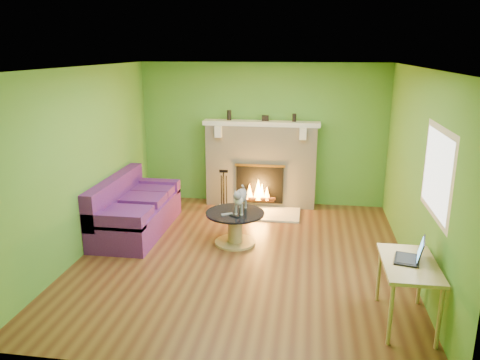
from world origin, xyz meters
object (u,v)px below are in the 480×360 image
Objects in this scene: coffee_table at (235,226)px; desk at (409,270)px; cat at (241,199)px; sofa at (134,211)px.

coffee_table is 2.82m from desk.
desk is 1.48× the size of cat.
coffee_table is (1.68, -0.25, -0.06)m from sofa.
sofa is 1.81m from cat.
coffee_table is at bearing 139.57° from desk.
cat is at bearing 32.01° from coffee_table.
desk is (2.13, -1.81, 0.33)m from coffee_table.
sofa is 1.70m from coffee_table.
sofa reaches higher than coffee_table.
cat reaches higher than sofa.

